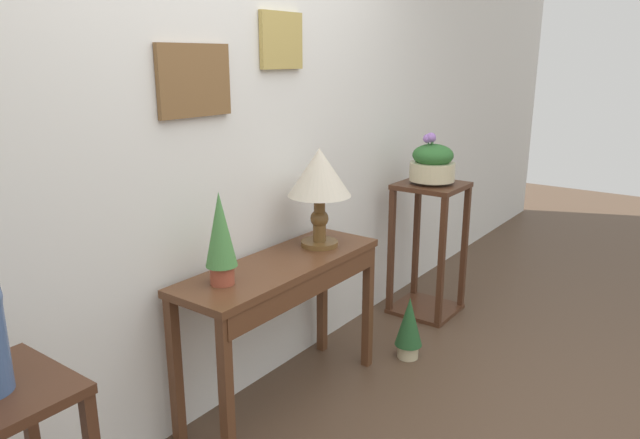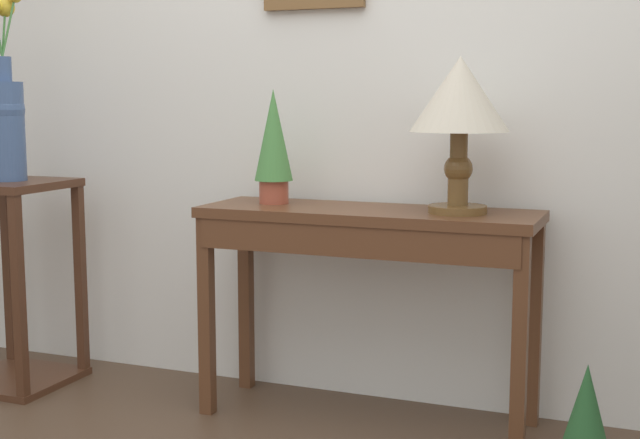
{
  "view_description": "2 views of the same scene",
  "coord_description": "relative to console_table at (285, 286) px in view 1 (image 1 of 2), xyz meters",
  "views": [
    {
      "loc": [
        -1.89,
        -0.52,
        1.65
      ],
      "look_at": [
        0.31,
        1.1,
        0.89
      ],
      "focal_mm": 32.85,
      "sensor_mm": 36.0,
      "label": 1
    },
    {
      "loc": [
        0.98,
        -1.59,
        1.09
      ],
      "look_at": [
        -0.08,
        1.09,
        0.69
      ],
      "focal_mm": 49.14,
      "sensor_mm": 36.0,
      "label": 2
    }
  ],
  "objects": [
    {
      "name": "console_table",
      "position": [
        0.0,
        0.0,
        0.0
      ],
      "size": [
        1.13,
        0.37,
        0.73
      ],
      "color": "#56331E",
      "rests_on": "ground"
    },
    {
      "name": "pedestal_stand_right",
      "position": [
        1.38,
        -0.07,
        -0.18
      ],
      "size": [
        0.4,
        0.4,
        0.88
      ],
      "color": "#472819",
      "rests_on": "ground"
    },
    {
      "name": "planter_bowl_wide_right",
      "position": [
        1.38,
        -0.07,
        0.39
      ],
      "size": [
        0.28,
        0.28,
        0.32
      ],
      "color": "beige",
      "rests_on": "pedestal_stand_right"
    },
    {
      "name": "back_wall_with_art",
      "position": [
        -0.07,
        0.3,
        0.79
      ],
      "size": [
        9.0,
        0.13,
        2.8
      ],
      "color": "silver",
      "rests_on": "ground"
    },
    {
      "name": "table_lamp",
      "position": [
        0.3,
        0.02,
        0.46
      ],
      "size": [
        0.31,
        0.31,
        0.5
      ],
      "color": "brown",
      "rests_on": "console_table"
    },
    {
      "name": "potted_plant_on_console",
      "position": [
        -0.36,
        0.05,
        0.33
      ],
      "size": [
        0.13,
        0.13,
        0.4
      ],
      "color": "#9E4733",
      "rests_on": "console_table"
    },
    {
      "name": "potted_plant_floor",
      "position": [
        0.74,
        -0.28,
        -0.42
      ],
      "size": [
        0.15,
        0.15,
        0.37
      ],
      "color": "beige",
      "rests_on": "ground"
    }
  ]
}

